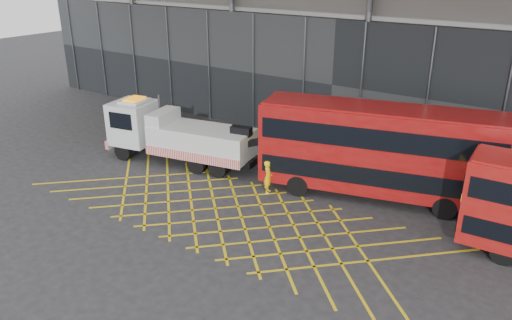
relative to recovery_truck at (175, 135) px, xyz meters
The scene contains 5 objects.
ground_plane 5.62m from the recovery_truck, 39.09° to the right, with size 120.00×120.00×0.00m, color #252427.
road_markings 7.57m from the recovery_truck, 27.25° to the right, with size 21.56×7.16×0.01m.
recovery_truck is the anchor object (origin of this frame).
bus_towed 11.89m from the recovery_truck, 11.27° to the left, with size 12.03×5.61×4.78m.
worker 6.94m from the recovery_truck, ahead, with size 0.65×0.42×1.77m, color yellow.
Camera 1 is at (15.72, -16.73, 11.49)m, focal length 35.00 mm.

